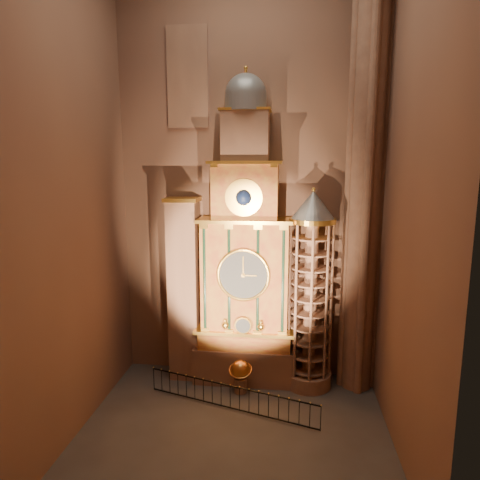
# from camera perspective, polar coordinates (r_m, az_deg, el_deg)

# --- Properties ---
(floor) EXTENTS (14.00, 14.00, 0.00)m
(floor) POSITION_cam_1_polar(r_m,az_deg,el_deg) (21.20, -0.85, -24.26)
(floor) COLOR #383330
(floor) RESTS_ON ground
(wall_back) EXTENTS (22.00, 0.00, 22.00)m
(wall_back) POSITION_cam_1_polar(r_m,az_deg,el_deg) (23.49, 1.00, 7.73)
(wall_back) COLOR #866148
(wall_back) RESTS_ON floor
(wall_left) EXTENTS (0.00, 22.00, 22.00)m
(wall_left) POSITION_cam_1_polar(r_m,az_deg,el_deg) (19.72, -21.69, 6.58)
(wall_left) COLOR #866148
(wall_left) RESTS_ON floor
(wall_right) EXTENTS (0.00, 22.00, 22.00)m
(wall_right) POSITION_cam_1_polar(r_m,az_deg,el_deg) (18.01, 21.87, 6.30)
(wall_right) COLOR #866148
(wall_right) RESTS_ON floor
(astronomical_clock) EXTENTS (5.60, 2.41, 16.70)m
(astronomical_clock) POSITION_cam_1_polar(r_m,az_deg,el_deg) (23.05, 0.71, -3.17)
(astronomical_clock) COLOR #8C634C
(astronomical_clock) RESTS_ON floor
(portrait_tower) EXTENTS (1.80, 1.60, 10.20)m
(portrait_tower) POSITION_cam_1_polar(r_m,az_deg,el_deg) (24.04, -7.43, -6.47)
(portrait_tower) COLOR #8C634C
(portrait_tower) RESTS_ON floor
(stair_turret) EXTENTS (2.50, 2.50, 10.80)m
(stair_turret) POSITION_cam_1_polar(r_m,az_deg,el_deg) (23.08, 9.37, -6.92)
(stair_turret) COLOR #8C634C
(stair_turret) RESTS_ON floor
(gothic_pier) EXTENTS (2.04, 2.04, 22.00)m
(gothic_pier) POSITION_cam_1_polar(r_m,az_deg,el_deg) (22.70, 16.37, 7.25)
(gothic_pier) COLOR #8C634C
(gothic_pier) RESTS_ON floor
(stained_glass_window) EXTENTS (2.20, 0.14, 5.20)m
(stained_glass_window) POSITION_cam_1_polar(r_m,az_deg,el_deg) (24.35, -7.02, 20.75)
(stained_glass_window) COLOR navy
(stained_glass_window) RESTS_ON wall_back
(celestial_globe) EXTENTS (1.32, 1.26, 1.78)m
(celestial_globe) POSITION_cam_1_polar(r_m,az_deg,el_deg) (23.67, 0.06, -17.34)
(celestial_globe) COLOR #8C634C
(celestial_globe) RESTS_ON floor
(iron_railing) EXTENTS (8.61, 2.68, 1.24)m
(iron_railing) POSITION_cam_1_polar(r_m,az_deg,el_deg) (22.38, -1.31, -20.22)
(iron_railing) COLOR black
(iron_railing) RESTS_ON floor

